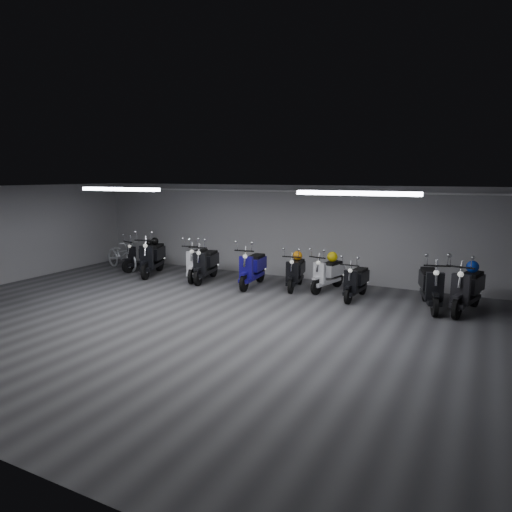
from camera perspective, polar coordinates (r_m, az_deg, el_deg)
The scene contains 22 objects.
floor at distance 9.94m, azimuth -6.97°, elevation -8.20°, with size 14.00×10.00×0.01m, color #3C3B3E.
ceiling at distance 9.45m, azimuth -7.32°, elevation 8.21°, with size 14.00×10.00×0.01m, color gray.
back_wall at distance 13.98m, azimuth 4.43°, elevation 3.01°, with size 14.00×0.01×2.80m, color #939396.
fluor_strip_left at distance 12.12m, azimuth -16.51°, elevation 7.94°, with size 2.40×0.18×0.08m, color white.
fluor_strip_right at distance 9.12m, azimuth 12.36°, elevation 7.60°, with size 2.40×0.18×0.08m, color white.
conduit at distance 13.80m, azimuth 4.37°, elevation 8.01°, with size 0.05×0.05×13.60m, color white.
scooter_0 at distance 15.50m, azimuth -13.81°, elevation 0.53°, with size 0.56×1.67×1.25m, color black, non-canonical shape.
scooter_1 at distance 14.67m, azimuth -12.74°, elevation 0.51°, with size 0.66×1.98×1.48m, color black, non-canonical shape.
scooter_2 at distance 13.84m, azimuth -7.27°, elevation -0.14°, with size 0.61×1.82×1.35m, color white, non-canonical shape.
scooter_3 at distance 13.57m, azimuth -6.25°, elevation -0.32°, with size 0.60×1.81×1.35m, color black, non-canonical shape.
scooter_4 at distance 12.83m, azimuth -0.44°, elevation -0.81°, with size 0.62×1.85×1.37m, color navy, non-canonical shape.
scooter_5 at distance 12.63m, azimuth 4.92°, elevation -1.37°, with size 0.55×1.64×1.22m, color black, non-canonical shape.
scooter_6 at distance 12.53m, azimuth 8.87°, elevation -1.53°, with size 0.55×1.64×1.22m, color silver, non-canonical shape.
scooter_7 at distance 11.80m, azimuth 12.31°, elevation -2.44°, with size 0.53×1.59×1.19m, color black, non-canonical shape.
scooter_8 at distance 11.44m, azimuth 20.88°, elevation -2.69°, with size 0.63×1.89×1.41m, color black, non-canonical shape.
scooter_9 at distance 11.40m, azimuth 24.75°, elevation -2.95°, with size 0.64×1.92×1.43m, color black, non-canonical shape.
bicycle at distance 15.87m, azimuth -16.28°, elevation 0.52°, with size 0.65×1.83×1.18m, color silver.
helmet_0 at distance 12.67m, azimuth 9.44°, elevation -0.09°, with size 0.28×0.28×0.28m, color yellow.
helmet_1 at distance 14.89m, azimuth -12.43°, elevation 1.80°, with size 0.24×0.24×0.24m, color black.
helmet_2 at distance 15.58m, azimuth -13.13°, elevation 1.59°, with size 0.23×0.23×0.23m, color black.
helmet_3 at distance 11.59m, azimuth 25.24°, elevation -1.21°, with size 0.28×0.28×0.28m, color #0E2C9C.
helmet_4 at distance 12.79m, azimuth 5.16°, elevation 0.04°, with size 0.26×0.26×0.26m, color orange.
Camera 1 is at (5.32, -7.81, 3.07)m, focal length 32.30 mm.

